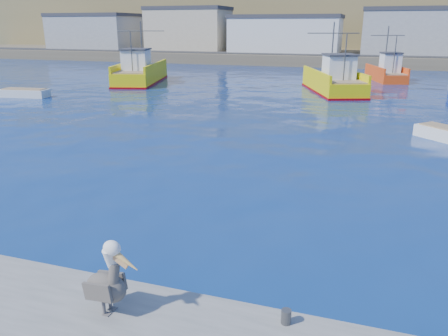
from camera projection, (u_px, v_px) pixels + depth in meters
name	position (u px, v px, depth m)	size (l,w,h in m)	color
ground	(204.00, 244.00, 12.65)	(260.00, 260.00, 0.00)	#060E4F
dock_bollards	(173.00, 294.00, 9.20)	(36.20, 0.20, 0.30)	#4C4C4C
far_shore	(358.00, 13.00, 108.47)	(200.00, 81.00, 24.00)	brown
trawler_yellow_a	(140.00, 73.00, 47.85)	(6.44, 11.85, 6.51)	yellow
trawler_yellow_b	(334.00, 82.00, 40.97)	(7.02, 10.98, 6.40)	yellow
boat_orange	(387.00, 72.00, 49.32)	(4.68, 7.72, 5.94)	#EA4512
skiff_left	(25.00, 94.00, 38.45)	(4.31, 1.98, 0.90)	silver
pelican	(108.00, 282.00, 8.65)	(1.34, 0.62, 1.65)	#595451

